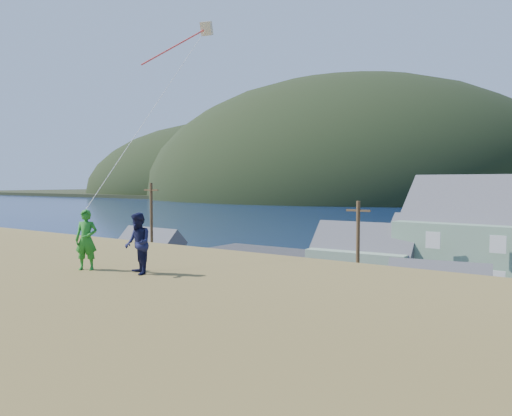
{
  "coord_description": "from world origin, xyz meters",
  "views": [
    {
      "loc": [
        11.75,
        -27.6,
        9.83
      ],
      "look_at": [
        0.49,
        -11.5,
        8.8
      ],
      "focal_mm": 35.0,
      "sensor_mm": 36.0,
      "label": 1
    }
  ],
  "objects_px": {
    "wharf": "(439,253)",
    "kite_flyer_green": "(86,240)",
    "shed_white": "(437,297)",
    "shed_palegreen_near": "(363,257)",
    "shed_palegreen_far": "(443,248)",
    "kite_flyer_navy": "(138,243)",
    "shed_teal": "(146,255)"
  },
  "relations": [
    {
      "from": "shed_palegreen_far",
      "to": "shed_palegreen_near",
      "type": "bearing_deg",
      "value": -115.44
    },
    {
      "from": "wharf",
      "to": "shed_white",
      "type": "xyz_separation_m",
      "value": [
        8.72,
        -33.3,
        1.61
      ]
    },
    {
      "from": "shed_palegreen_far",
      "to": "kite_flyer_green",
      "type": "distance_m",
      "value": 44.36
    },
    {
      "from": "shed_palegreen_near",
      "to": "shed_palegreen_far",
      "type": "xyz_separation_m",
      "value": [
        5.15,
        8.72,
        0.26
      ]
    },
    {
      "from": "shed_white",
      "to": "shed_palegreen_far",
      "type": "xyz_separation_m",
      "value": [
        -4.48,
        18.97,
        0.89
      ]
    },
    {
      "from": "wharf",
      "to": "kite_flyer_green",
      "type": "distance_m",
      "value": 59.1
    },
    {
      "from": "shed_teal",
      "to": "kite_flyer_green",
      "type": "relative_size",
      "value": 4.46
    },
    {
      "from": "wharf",
      "to": "shed_white",
      "type": "bearing_deg",
      "value": -75.33
    },
    {
      "from": "shed_palegreen_far",
      "to": "kite_flyer_green",
      "type": "bearing_deg",
      "value": -83.75
    },
    {
      "from": "shed_palegreen_near",
      "to": "shed_white",
      "type": "bearing_deg",
      "value": -50.07
    },
    {
      "from": "shed_palegreen_near",
      "to": "shed_white",
      "type": "xyz_separation_m",
      "value": [
        9.62,
        -10.25,
        -0.62
      ]
    },
    {
      "from": "shed_palegreen_near",
      "to": "shed_teal",
      "type": "bearing_deg",
      "value": -159.12
    },
    {
      "from": "wharf",
      "to": "shed_palegreen_near",
      "type": "bearing_deg",
      "value": -92.26
    },
    {
      "from": "shed_teal",
      "to": "shed_white",
      "type": "height_order",
      "value": "shed_teal"
    },
    {
      "from": "shed_teal",
      "to": "shed_palegreen_near",
      "type": "xyz_separation_m",
      "value": [
        20.12,
        9.02,
        0.39
      ]
    },
    {
      "from": "wharf",
      "to": "shed_palegreen_far",
      "type": "xyz_separation_m",
      "value": [
        4.24,
        -14.32,
        2.5
      ]
    },
    {
      "from": "shed_teal",
      "to": "shed_white",
      "type": "xyz_separation_m",
      "value": [
        29.75,
        -1.24,
        -0.23
      ]
    },
    {
      "from": "wharf",
      "to": "shed_teal",
      "type": "height_order",
      "value": "shed_teal"
    },
    {
      "from": "kite_flyer_green",
      "to": "shed_white",
      "type": "bearing_deg",
      "value": 49.22
    },
    {
      "from": "shed_white",
      "to": "kite_flyer_navy",
      "type": "distance_m",
      "value": 25.47
    },
    {
      "from": "wharf",
      "to": "shed_white",
      "type": "relative_size",
      "value": 3.56
    },
    {
      "from": "wharf",
      "to": "kite_flyer_navy",
      "type": "bearing_deg",
      "value": -83.2
    },
    {
      "from": "kite_flyer_green",
      "to": "kite_flyer_navy",
      "type": "relative_size",
      "value": 1.03
    },
    {
      "from": "shed_palegreen_far",
      "to": "kite_flyer_green",
      "type": "relative_size",
      "value": 6.64
    },
    {
      "from": "shed_teal",
      "to": "shed_white",
      "type": "relative_size",
      "value": 1.1
    },
    {
      "from": "shed_white",
      "to": "kite_flyer_navy",
      "type": "bearing_deg",
      "value": -103.28
    },
    {
      "from": "shed_teal",
      "to": "kite_flyer_navy",
      "type": "distance_m",
      "value": 38.55
    },
    {
      "from": "shed_palegreen_near",
      "to": "kite_flyer_navy",
      "type": "xyz_separation_m",
      "value": [
        7.82,
        -34.94,
        5.39
      ]
    },
    {
      "from": "kite_flyer_navy",
      "to": "wharf",
      "type": "bearing_deg",
      "value": 124.74
    },
    {
      "from": "shed_teal",
      "to": "wharf",
      "type": "bearing_deg",
      "value": 59.98
    },
    {
      "from": "shed_palegreen_near",
      "to": "shed_white",
      "type": "relative_size",
      "value": 1.39
    },
    {
      "from": "wharf",
      "to": "kite_flyer_green",
      "type": "bearing_deg",
      "value": -85.0
    }
  ]
}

